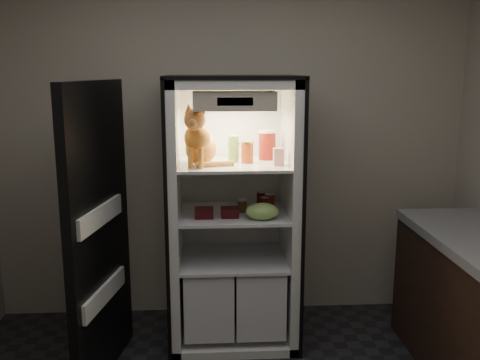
% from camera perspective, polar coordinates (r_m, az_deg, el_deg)
% --- Properties ---
extents(room_shell, '(3.60, 3.60, 3.60)m').
position_cam_1_polar(room_shell, '(2.29, 0.81, 4.35)').
color(room_shell, white).
rests_on(room_shell, floor).
extents(refrigerator, '(0.90, 0.72, 1.88)m').
position_cam_1_polar(refrigerator, '(3.82, -0.77, -5.37)').
color(refrigerator, white).
rests_on(refrigerator, floor).
extents(fridge_door, '(0.23, 0.87, 1.85)m').
position_cam_1_polar(fridge_door, '(3.42, -14.80, -5.65)').
color(fridge_door, black).
rests_on(fridge_door, floor).
extents(tabby_cat, '(0.35, 0.41, 0.42)m').
position_cam_1_polar(tabby_cat, '(3.52, -4.37, 4.06)').
color(tabby_cat, '#BA5617').
rests_on(tabby_cat, refrigerator).
extents(parmesan_shaker, '(0.07, 0.07, 0.18)m').
position_cam_1_polar(parmesan_shaker, '(3.65, -0.70, 3.34)').
color(parmesan_shaker, '#227D35').
rests_on(parmesan_shaker, refrigerator).
extents(mayo_tub, '(0.09, 0.09, 0.12)m').
position_cam_1_polar(mayo_tub, '(3.77, -0.69, 3.14)').
color(mayo_tub, white).
rests_on(mayo_tub, refrigerator).
extents(salsa_jar, '(0.08, 0.08, 0.15)m').
position_cam_1_polar(salsa_jar, '(3.62, 0.78, 2.99)').
color(salsa_jar, maroon).
rests_on(salsa_jar, refrigerator).
extents(pepper_jar, '(0.12, 0.12, 0.21)m').
position_cam_1_polar(pepper_jar, '(3.76, 2.91, 3.76)').
color(pepper_jar, '#A12B15').
rests_on(pepper_jar, refrigerator).
extents(cream_carton, '(0.07, 0.07, 0.11)m').
position_cam_1_polar(cream_carton, '(3.54, 4.13, 2.49)').
color(cream_carton, white).
rests_on(cream_carton, refrigerator).
extents(soda_can_a, '(0.06, 0.06, 0.11)m').
position_cam_1_polar(soda_can_a, '(3.84, 2.25, -2.10)').
color(soda_can_a, black).
rests_on(soda_can_a, refrigerator).
extents(soda_can_b, '(0.07, 0.07, 0.13)m').
position_cam_1_polar(soda_can_b, '(3.72, 3.17, -2.44)').
color(soda_can_b, black).
rests_on(soda_can_b, refrigerator).
extents(soda_can_c, '(0.06, 0.06, 0.11)m').
position_cam_1_polar(soda_can_c, '(3.69, 2.66, -2.68)').
color(soda_can_c, black).
rests_on(soda_can_c, refrigerator).
extents(condiment_jar, '(0.06, 0.06, 0.09)m').
position_cam_1_polar(condiment_jar, '(3.71, 0.23, -2.76)').
color(condiment_jar, '#523617').
rests_on(condiment_jar, refrigerator).
extents(grape_bag, '(0.22, 0.16, 0.11)m').
position_cam_1_polar(grape_bag, '(3.53, 2.38, -3.36)').
color(grape_bag, '#A2D463').
rests_on(grape_bag, refrigerator).
extents(berry_box_left, '(0.12, 0.12, 0.06)m').
position_cam_1_polar(berry_box_left, '(3.59, -3.85, -3.51)').
color(berry_box_left, '#4D0C12').
rests_on(berry_box_left, refrigerator).
extents(berry_box_right, '(0.12, 0.12, 0.06)m').
position_cam_1_polar(berry_box_right, '(3.60, -1.09, -3.47)').
color(berry_box_right, '#4D0C12').
rests_on(berry_box_right, refrigerator).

